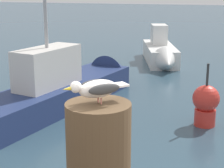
% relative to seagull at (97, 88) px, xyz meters
% --- Properties ---
extents(seagull, '(0.30, 0.32, 0.14)m').
position_rel_seagull_xyz_m(seagull, '(0.00, 0.00, 0.00)').
color(seagull, '#C66C60').
rests_on(seagull, mooring_post).
extents(boat_white, '(2.18, 4.12, 1.50)m').
position_rel_seagull_xyz_m(boat_white, '(-1.85, 11.92, -1.88)').
color(boat_white, silver).
rests_on(boat_white, ground_plane).
extents(boat_navy, '(2.36, 6.10, 4.65)m').
position_rel_seagull_xyz_m(boat_navy, '(-3.12, 6.55, -1.85)').
color(boat_navy, navy).
rests_on(boat_navy, ground_plane).
extents(channel_buoy, '(0.56, 0.56, 1.33)m').
position_rel_seagull_xyz_m(channel_buoy, '(0.25, 5.78, -1.81)').
color(channel_buoy, red).
rests_on(channel_buoy, ground_plane).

